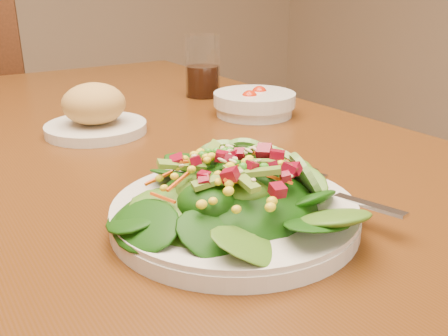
# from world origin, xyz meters

# --- Properties ---
(dining_table) EXTENTS (0.90, 1.40, 0.75)m
(dining_table) POSITION_xyz_m (0.00, 0.00, 0.65)
(dining_table) COLOR #492611
(dining_table) RESTS_ON ground_plane
(salad_plate) EXTENTS (0.27, 0.26, 0.08)m
(salad_plate) POSITION_xyz_m (0.01, -0.35, 0.78)
(salad_plate) COLOR silver
(salad_plate) RESTS_ON dining_table
(bread_plate) EXTENTS (0.17, 0.17, 0.09)m
(bread_plate) POSITION_xyz_m (-0.01, 0.05, 0.78)
(bread_plate) COLOR silver
(bread_plate) RESTS_ON dining_table
(tomato_bowl) EXTENTS (0.15, 0.15, 0.05)m
(tomato_bowl) POSITION_xyz_m (0.28, -0.00, 0.77)
(tomato_bowl) COLOR silver
(tomato_bowl) RESTS_ON dining_table
(drinking_glass) EXTENTS (0.08, 0.08, 0.13)m
(drinking_glass) POSITION_xyz_m (0.29, 0.19, 0.81)
(drinking_glass) COLOR silver
(drinking_glass) RESTS_ON dining_table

